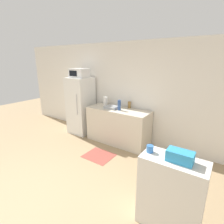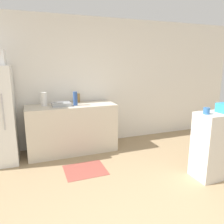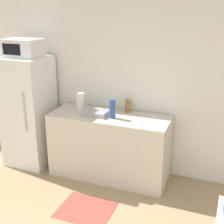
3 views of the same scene
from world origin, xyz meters
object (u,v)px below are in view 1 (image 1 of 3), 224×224
(bottle_short, at_px, (129,105))
(jar, at_px, (150,149))
(bottle_tall, at_px, (119,105))
(refrigerator, at_px, (81,106))
(microwave, at_px, (79,73))
(basket, at_px, (180,156))
(paper_towel_roll, at_px, (105,101))

(bottle_short, height_order, jar, bottle_short)
(bottle_tall, bearing_deg, refrigerator, 178.53)
(microwave, xyz_separation_m, bottle_short, (1.49, 0.28, -0.78))
(basket, relative_size, jar, 3.22)
(refrigerator, distance_m, bottle_short, 1.53)
(basket, distance_m, paper_towel_roll, 3.07)
(jar, relative_size, paper_towel_roll, 0.37)
(jar, height_order, paper_towel_roll, paper_towel_roll)
(microwave, bearing_deg, jar, -30.51)
(microwave, bearing_deg, refrigerator, 70.55)
(bottle_tall, relative_size, bottle_short, 1.48)
(refrigerator, height_order, jar, refrigerator)
(refrigerator, height_order, bottle_short, refrigerator)
(bottle_short, height_order, basket, basket)
(jar, bearing_deg, bottle_short, 125.29)
(refrigerator, relative_size, basket, 5.55)
(refrigerator, xyz_separation_m, jar, (2.90, -1.71, 0.22))
(refrigerator, xyz_separation_m, bottle_tall, (1.38, -0.04, 0.22))
(bottle_short, bearing_deg, refrigerator, -169.57)
(refrigerator, distance_m, basket, 3.70)
(basket, bearing_deg, paper_towel_roll, 142.99)
(bottle_tall, bearing_deg, basket, -41.71)
(microwave, height_order, bottle_short, microwave)
(bottle_short, bearing_deg, microwave, -169.53)
(bottle_short, bearing_deg, basket, -48.30)
(microwave, relative_size, bottle_tall, 2.01)
(refrigerator, xyz_separation_m, basket, (3.27, -1.72, 0.24))
(bottle_short, relative_size, basket, 0.58)
(jar, xyz_separation_m, paper_towel_roll, (-2.07, 1.83, 0.00))
(paper_towel_roll, bearing_deg, bottle_short, 12.64)
(bottle_tall, xyz_separation_m, paper_towel_roll, (-0.56, 0.16, -0.00))
(basket, distance_m, jar, 0.37)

